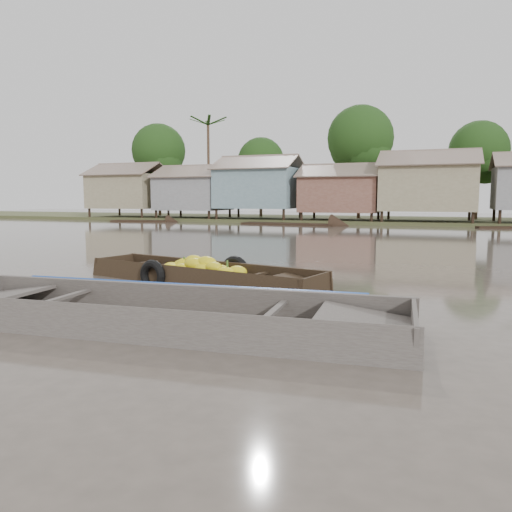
% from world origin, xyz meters
% --- Properties ---
extents(ground, '(120.00, 120.00, 0.00)m').
position_xyz_m(ground, '(0.00, 0.00, 0.00)').
color(ground, '#4D443B').
rests_on(ground, ground).
extents(riverbank, '(120.00, 12.47, 10.22)m').
position_xyz_m(riverbank, '(3.03, 31.86, 3.07)').
color(riverbank, '#384723').
rests_on(riverbank, ground).
extents(banana_boat, '(6.24, 2.80, 0.86)m').
position_xyz_m(banana_boat, '(-1.73, 1.45, 0.19)').
color(banana_boat, black).
rests_on(banana_boat, ground).
extents(viewer_boat, '(7.86, 2.58, 0.62)m').
position_xyz_m(viewer_boat, '(-0.47, -2.37, 0.07)').
color(viewer_boat, '#443D39').
rests_on(viewer_boat, ground).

